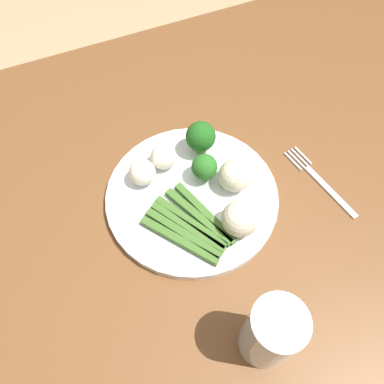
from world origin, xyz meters
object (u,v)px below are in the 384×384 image
(asparagus_bundle, at_px, (191,225))
(cauliflower_back, at_px, (235,176))
(cauliflower_near_fork, at_px, (164,157))
(broccoli_front_left, at_px, (201,137))
(dining_table, at_px, (169,210))
(plate, at_px, (192,196))
(broccoli_right, at_px, (204,167))
(cauliflower_mid, at_px, (240,219))
(water_glass, at_px, (270,333))
(cauliflower_front, at_px, (142,173))
(fork, at_px, (320,181))

(asparagus_bundle, relative_size, cauliflower_back, 2.81)
(cauliflower_near_fork, xyz_separation_m, cauliflower_back, (0.09, -0.09, 0.01))
(broccoli_front_left, bearing_deg, dining_table, -162.12)
(asparagus_bundle, bearing_deg, plate, -54.47)
(asparagus_bundle, bearing_deg, broccoli_right, -65.98)
(asparagus_bundle, bearing_deg, cauliflower_near_fork, -31.99)
(broccoli_right, bearing_deg, plate, -146.56)
(broccoli_front_left, relative_size, cauliflower_near_fork, 1.44)
(broccoli_front_left, bearing_deg, cauliflower_near_fork, -177.99)
(dining_table, distance_m, broccoli_front_left, 0.18)
(asparagus_bundle, height_order, cauliflower_near_fork, cauliflower_near_fork)
(dining_table, relative_size, plate, 4.96)
(cauliflower_mid, bearing_deg, asparagus_bundle, 155.57)
(water_glass, bearing_deg, asparagus_bundle, 95.56)
(cauliflower_front, height_order, water_glass, water_glass)
(broccoli_front_left, relative_size, water_glass, 0.49)
(broccoli_front_left, bearing_deg, cauliflower_back, -77.80)
(cauliflower_mid, bearing_deg, water_glass, -106.68)
(cauliflower_front, bearing_deg, broccoli_front_left, 9.00)
(asparagus_bundle, bearing_deg, cauliflower_front, -10.78)
(broccoli_front_left, height_order, cauliflower_mid, broccoli_front_left)
(cauliflower_back, height_order, cauliflower_mid, cauliflower_mid)
(dining_table, distance_m, plate, 0.13)
(broccoli_right, distance_m, cauliflower_front, 0.10)
(asparagus_bundle, xyz_separation_m, broccoli_front_left, (0.08, 0.13, 0.03))
(dining_table, xyz_separation_m, broccoli_front_left, (0.08, 0.02, 0.16))
(asparagus_bundle, relative_size, broccoli_front_left, 2.40)
(dining_table, relative_size, cauliflower_near_fork, 32.15)
(asparagus_bundle, distance_m, cauliflower_front, 0.12)
(dining_table, relative_size, water_glass, 10.97)
(cauliflower_back, xyz_separation_m, cauliflower_front, (-0.13, 0.07, -0.00))
(cauliflower_back, bearing_deg, dining_table, 146.34)
(plate, relative_size, broccoli_right, 5.43)
(plate, distance_m, cauliflower_front, 0.09)
(dining_table, bearing_deg, cauliflower_front, 169.48)
(dining_table, xyz_separation_m, broccoli_right, (0.06, -0.03, 0.15))
(cauliflower_front, bearing_deg, broccoli_right, -21.55)
(plate, distance_m, water_glass, 0.26)
(cauliflower_mid, distance_m, fork, 0.18)
(cauliflower_front, distance_m, cauliflower_mid, 0.18)
(cauliflower_back, bearing_deg, plate, 169.75)
(water_glass, bearing_deg, broccoli_front_left, 79.60)
(fork, bearing_deg, cauliflower_front, 58.66)
(water_glass, bearing_deg, cauliflower_back, 71.47)
(cauliflower_mid, bearing_deg, dining_table, 115.74)
(cauliflower_front, height_order, fork, cauliflower_front)
(cauliflower_back, distance_m, fork, 0.16)
(broccoli_right, distance_m, cauliflower_mid, 0.11)
(asparagus_bundle, height_order, cauliflower_mid, cauliflower_mid)
(cauliflower_front, relative_size, water_glass, 0.34)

